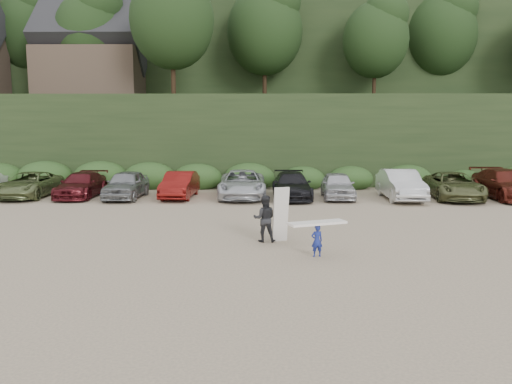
{
  "coord_description": "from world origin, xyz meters",
  "views": [
    {
      "loc": [
        1.68,
        -17.16,
        4.01
      ],
      "look_at": [
        1.44,
        3.0,
        1.3
      ],
      "focal_mm": 35.0,
      "sensor_mm": 36.0,
      "label": 1
    }
  ],
  "objects": [
    {
      "name": "ground",
      "position": [
        0.0,
        0.0,
        0.0
      ],
      "size": [
        120.0,
        120.0,
        0.0
      ],
      "primitive_type": "plane",
      "color": "tan",
      "rests_on": "ground"
    },
    {
      "name": "parked_cars",
      "position": [
        0.91,
        10.1,
        0.74
      ],
      "size": [
        36.86,
        5.81,
        1.62
      ],
      "color": "#BCBDC1",
      "rests_on": "ground"
    },
    {
      "name": "hillside_backdrop",
      "position": [
        -0.26,
        35.93,
        11.22
      ],
      "size": [
        90.0,
        41.5,
        28.0
      ],
      "color": "black",
      "rests_on": "ground"
    },
    {
      "name": "adult_surfer",
      "position": [
        1.82,
        -0.24,
        0.82
      ],
      "size": [
        1.25,
        0.61,
        1.91
      ],
      "color": "black",
      "rests_on": "ground"
    },
    {
      "name": "child_surfer",
      "position": [
        3.37,
        -2.21,
        0.74
      ],
      "size": [
        1.87,
        1.13,
        1.09
      ],
      "color": "navy",
      "rests_on": "ground"
    }
  ]
}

